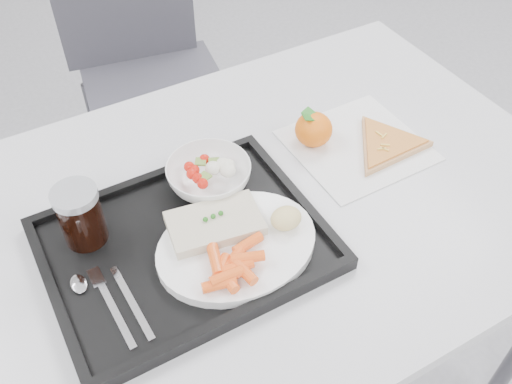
{
  "coord_description": "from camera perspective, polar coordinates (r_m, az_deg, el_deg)",
  "views": [
    {
      "loc": [
        -0.34,
        -0.32,
        1.5
      ],
      "look_at": [
        0.01,
        0.3,
        0.77
      ],
      "focal_mm": 40.0,
      "sensor_mm": 36.0,
      "label": 1
    }
  ],
  "objects": [
    {
      "name": "cutlery",
      "position": [
        0.91,
        -14.79,
        -10.01
      ],
      "size": [
        0.08,
        0.17,
        0.01
      ],
      "color": "silver",
      "rests_on": "tray"
    },
    {
      "name": "chair",
      "position": [
        1.83,
        -11.18,
        13.29
      ],
      "size": [
        0.48,
        0.48,
        0.93
      ],
      "color": "#38373F",
      "rests_on": "ground"
    },
    {
      "name": "pizza_slice",
      "position": [
        1.16,
        12.97,
        4.69
      ],
      "size": [
        0.28,
        0.28,
        0.02
      ],
      "color": "tan",
      "rests_on": "napkin"
    },
    {
      "name": "tray",
      "position": [
        0.96,
        -7.11,
        -5.3
      ],
      "size": [
        0.45,
        0.35,
        0.03
      ],
      "color": "black",
      "rests_on": "table"
    },
    {
      "name": "napkin",
      "position": [
        1.16,
        10.03,
        4.61
      ],
      "size": [
        0.25,
        0.24,
        0.0
      ],
      "color": "silver",
      "rests_on": "table"
    },
    {
      "name": "carrot_pile",
      "position": [
        0.88,
        -2.6,
        -7.4
      ],
      "size": [
        0.13,
        0.1,
        0.03
      ],
      "color": "#F6591B",
      "rests_on": "dinner_plate"
    },
    {
      "name": "dinner_plate",
      "position": [
        0.93,
        -1.94,
        -5.39
      ],
      "size": [
        0.27,
        0.27,
        0.02
      ],
      "color": "white",
      "rests_on": "tray"
    },
    {
      "name": "tangerine",
      "position": [
        1.13,
        5.78,
        6.27
      ],
      "size": [
        0.08,
        0.08,
        0.07
      ],
      "color": "orange",
      "rests_on": "napkin"
    },
    {
      "name": "bread_roll",
      "position": [
        0.94,
        3.02,
        -2.63
      ],
      "size": [
        0.07,
        0.06,
        0.03
      ],
      "color": "#E6B88D",
      "rests_on": "dinner_plate"
    },
    {
      "name": "salad_bowl",
      "position": [
        1.03,
        -4.73,
        1.66
      ],
      "size": [
        0.15,
        0.15,
        0.05
      ],
      "color": "white",
      "rests_on": "tray"
    },
    {
      "name": "salad_contents",
      "position": [
        1.02,
        -4.35,
        2.32
      ],
      "size": [
        0.09,
        0.07,
        0.02
      ],
      "color": "red",
      "rests_on": "salad_bowl"
    },
    {
      "name": "fish_fillet",
      "position": [
        0.94,
        -4.14,
        -3.15
      ],
      "size": [
        0.17,
        0.12,
        0.03
      ],
      "color": "beige",
      "rests_on": "dinner_plate"
    },
    {
      "name": "cola_glass",
      "position": [
        0.96,
        -17.16,
        -2.18
      ],
      "size": [
        0.07,
        0.07,
        0.11
      ],
      "color": "black",
      "rests_on": "tray"
    },
    {
      "name": "table",
      "position": [
        1.08,
        -0.35,
        -3.4
      ],
      "size": [
        1.2,
        0.8,
        0.75
      ],
      "color": "#BEBDC0",
      "rests_on": "ground"
    }
  ]
}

